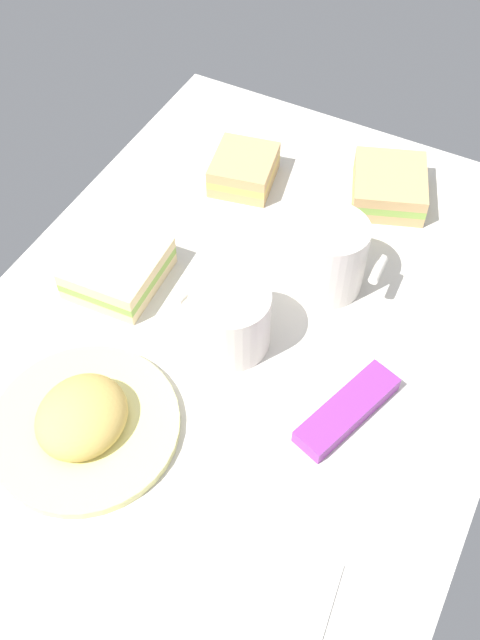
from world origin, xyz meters
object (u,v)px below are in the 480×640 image
at_px(plate_of_food, 83,421).
at_px(sandwich_extra, 389,186).
at_px(coffee_mug_milky, 230,318).
at_px(paper_napkin, 242,614).
at_px(sandwich_main, 244,170).
at_px(snack_bar, 347,410).
at_px(sandwich_side, 118,268).
at_px(coffee_mug_black, 330,256).

relative_size(plate_of_food, sandwich_extra, 1.53).
distance_m(coffee_mug_milky, paper_napkin, 0.32).
xyz_separation_m(sandwich_main, sandwich_extra, (-0.06, 0.20, -0.00)).
relative_size(sandwich_main, snack_bar, 0.79).
bearing_deg(sandwich_main, sandwich_side, -12.95).
height_order(sandwich_side, snack_bar, sandwich_side).
bearing_deg(coffee_mug_black, paper_napkin, 12.62).
xyz_separation_m(coffee_mug_black, snack_bar, (0.17, 0.10, -0.04)).
bearing_deg(sandwich_extra, plate_of_food, -18.14).
height_order(coffee_mug_black, sandwich_side, coffee_mug_black).
xyz_separation_m(coffee_mug_milky, snack_bar, (0.03, 0.16, -0.03)).
relative_size(plate_of_food, sandwich_side, 1.70).
bearing_deg(plate_of_food, coffee_mug_milky, 154.67).
xyz_separation_m(sandwich_extra, snack_bar, (0.36, 0.08, -0.01)).
distance_m(sandwich_main, paper_napkin, 0.61).
bearing_deg(coffee_mug_black, snack_bar, 30.03).
height_order(sandwich_extra, snack_bar, sandwich_extra).
distance_m(plate_of_food, paper_napkin, 0.26).
xyz_separation_m(coffee_mug_black, sandwich_extra, (-0.19, 0.01, -0.03)).
relative_size(coffee_mug_milky, paper_napkin, 0.78).
distance_m(coffee_mug_milky, sandwich_side, 0.18).
bearing_deg(coffee_mug_black, sandwich_side, -63.60).
bearing_deg(sandwich_main, coffee_mug_milky, 24.08).
distance_m(sandwich_extra, snack_bar, 0.37).
xyz_separation_m(plate_of_food, sandwich_extra, (-0.51, 0.17, 0.00)).
bearing_deg(sandwich_main, coffee_mug_black, 56.14).
distance_m(plate_of_food, coffee_mug_milky, 0.20).
height_order(snack_bar, paper_napkin, snack_bar).
bearing_deg(sandwich_side, sandwich_extra, 140.37).
height_order(coffee_mug_milky, sandwich_side, coffee_mug_milky).
relative_size(sandwich_main, sandwich_extra, 0.79).
height_order(sandwich_side, sandwich_extra, same).
bearing_deg(coffee_mug_milky, plate_of_food, -25.33).
relative_size(plate_of_food, coffee_mug_milky, 1.75).
relative_size(snack_bar, paper_napkin, 0.89).
relative_size(plate_of_food, coffee_mug_black, 1.84).
height_order(plate_of_food, sandwich_side, plate_of_food).
xyz_separation_m(sandwich_side, snack_bar, (0.05, 0.34, -0.01)).
height_order(coffee_mug_black, snack_bar, coffee_mug_black).
bearing_deg(snack_bar, coffee_mug_black, -131.14).
bearing_deg(plate_of_food, sandwich_extra, 161.86).
bearing_deg(sandwich_main, paper_napkin, 27.17).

